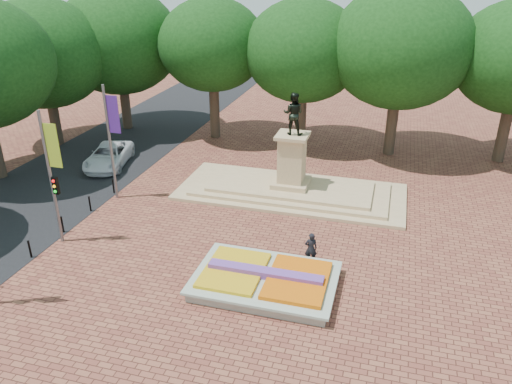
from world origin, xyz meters
TOP-DOWN VIEW (x-y plane):
  - ground at (0.00, 0.00)m, footprint 90.00×90.00m
  - asphalt_street at (-15.00, 5.00)m, footprint 9.00×90.00m
  - flower_bed at (1.03, -2.00)m, footprint 6.30×4.30m
  - monument at (0.00, 8.00)m, footprint 14.00×6.00m
  - tree_row_back at (2.33, 18.00)m, footprint 44.80×8.80m
  - banner_poles at (-10.08, -1.31)m, footprint 0.88×11.17m
  - bollard_row at (-10.70, -1.50)m, footprint 0.12×13.12m
  - van at (-13.42, 9.06)m, footprint 3.61×5.74m
  - pedestrian at (2.60, 0.44)m, footprint 0.70×0.56m

SIDE VIEW (x-z plane):
  - ground at x=0.00m, z-range 0.00..0.00m
  - asphalt_street at x=-15.00m, z-range 0.00..0.02m
  - flower_bed at x=1.03m, z-range -0.08..0.83m
  - bollard_row at x=-10.70m, z-range 0.04..1.02m
  - van at x=-13.42m, z-range 0.00..1.48m
  - pedestrian at x=2.60m, z-range 0.00..1.68m
  - monument at x=0.00m, z-range -2.32..4.09m
  - banner_poles at x=-10.08m, z-range 0.38..7.38m
  - tree_row_back at x=2.33m, z-range 1.46..11.89m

